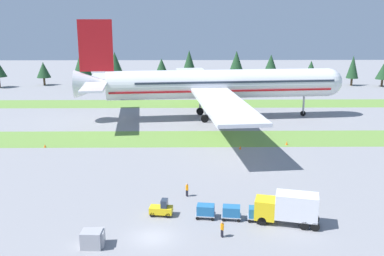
{
  "coord_description": "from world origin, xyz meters",
  "views": [
    {
      "loc": [
        3.52,
        -40.8,
        21.82
      ],
      "look_at": [
        4.45,
        30.37,
        4.0
      ],
      "focal_mm": 40.75,
      "sensor_mm": 36.0,
      "label": 1
    }
  ],
  "objects_px": {
    "ground_crew_marshaller": "(187,189)",
    "taxiway_marker_2": "(287,143)",
    "cargo_dolly_third": "(258,213)",
    "taxiway_marker_0": "(240,147)",
    "uld_container_1": "(94,238)",
    "catering_truck": "(288,207)",
    "taxiway_marker_1": "(45,146)",
    "airliner": "(213,84)",
    "cargo_dolly_second": "(231,212)",
    "cargo_dolly_lead": "(206,210)",
    "ground_crew_loader": "(222,228)",
    "uld_container_0": "(92,239)",
    "baggage_tug": "(162,209)"
  },
  "relations": [
    {
      "from": "cargo_dolly_lead",
      "to": "ground_crew_loader",
      "type": "height_order",
      "value": "ground_crew_loader"
    },
    {
      "from": "cargo_dolly_second",
      "to": "cargo_dolly_lead",
      "type": "bearing_deg",
      "value": 90.0
    },
    {
      "from": "cargo_dolly_second",
      "to": "taxiway_marker_2",
      "type": "distance_m",
      "value": 32.34
    },
    {
      "from": "cargo_dolly_lead",
      "to": "uld_container_1",
      "type": "distance_m",
      "value": 12.81
    },
    {
      "from": "ground_crew_marshaller",
      "to": "taxiway_marker_2",
      "type": "xyz_separation_m",
      "value": [
        17.89,
        23.06,
        -0.61
      ]
    },
    {
      "from": "uld_container_1",
      "to": "airliner",
      "type": "bearing_deg",
      "value": 75.23
    },
    {
      "from": "cargo_dolly_second",
      "to": "uld_container_0",
      "type": "xyz_separation_m",
      "value": [
        -14.32,
        -6.0,
        -0.06
      ]
    },
    {
      "from": "cargo_dolly_lead",
      "to": "cargo_dolly_second",
      "type": "relative_size",
      "value": 1.0
    },
    {
      "from": "uld_container_0",
      "to": "uld_container_1",
      "type": "xyz_separation_m",
      "value": [
        0.16,
        0.33,
        -0.07
      ]
    },
    {
      "from": "ground_crew_marshaller",
      "to": "taxiway_marker_2",
      "type": "relative_size",
      "value": 2.6
    },
    {
      "from": "baggage_tug",
      "to": "taxiway_marker_0",
      "type": "height_order",
      "value": "baggage_tug"
    },
    {
      "from": "catering_truck",
      "to": "taxiway_marker_1",
      "type": "height_order",
      "value": "catering_truck"
    },
    {
      "from": "baggage_tug",
      "to": "uld_container_1",
      "type": "height_order",
      "value": "baggage_tug"
    },
    {
      "from": "airliner",
      "to": "cargo_dolly_third",
      "type": "distance_m",
      "value": 52.19
    },
    {
      "from": "airliner",
      "to": "uld_container_0",
      "type": "bearing_deg",
      "value": -20.69
    },
    {
      "from": "airliner",
      "to": "uld_container_0",
      "type": "height_order",
      "value": "airliner"
    },
    {
      "from": "cargo_dolly_lead",
      "to": "ground_crew_loader",
      "type": "distance_m",
      "value": 4.73
    },
    {
      "from": "taxiway_marker_1",
      "to": "taxiway_marker_2",
      "type": "distance_m",
      "value": 42.78
    },
    {
      "from": "cargo_dolly_second",
      "to": "uld_container_1",
      "type": "xyz_separation_m",
      "value": [
        -14.16,
        -5.67,
        -0.12
      ]
    },
    {
      "from": "cargo_dolly_second",
      "to": "taxiway_marker_0",
      "type": "xyz_separation_m",
      "value": [
        4.28,
        27.11,
        -0.61
      ]
    },
    {
      "from": "catering_truck",
      "to": "uld_container_0",
      "type": "height_order",
      "value": "catering_truck"
    },
    {
      "from": "catering_truck",
      "to": "taxiway_marker_1",
      "type": "relative_size",
      "value": 13.1
    },
    {
      "from": "baggage_tug",
      "to": "taxiway_marker_1",
      "type": "relative_size",
      "value": 4.92
    },
    {
      "from": "uld_container_1",
      "to": "taxiway_marker_1",
      "type": "distance_m",
      "value": 37.72
    },
    {
      "from": "cargo_dolly_second",
      "to": "taxiway_marker_2",
      "type": "bearing_deg",
      "value": -16.02
    },
    {
      "from": "ground_crew_marshaller",
      "to": "taxiway_marker_1",
      "type": "distance_m",
      "value": 33.26
    },
    {
      "from": "ground_crew_loader",
      "to": "catering_truck",
      "type": "bearing_deg",
      "value": 89.35
    },
    {
      "from": "cargo_dolly_second",
      "to": "taxiway_marker_1",
      "type": "height_order",
      "value": "cargo_dolly_second"
    },
    {
      "from": "uld_container_1",
      "to": "catering_truck",
      "type": "bearing_deg",
      "value": 12.43
    },
    {
      "from": "cargo_dolly_third",
      "to": "taxiway_marker_0",
      "type": "height_order",
      "value": "cargo_dolly_third"
    },
    {
      "from": "ground_crew_loader",
      "to": "uld_container_1",
      "type": "distance_m",
      "value": 12.89
    },
    {
      "from": "taxiway_marker_1",
      "to": "taxiway_marker_2",
      "type": "bearing_deg",
      "value": 1.34
    },
    {
      "from": "cargo_dolly_second",
      "to": "cargo_dolly_third",
      "type": "bearing_deg",
      "value": -90.0
    },
    {
      "from": "uld_container_1",
      "to": "taxiway_marker_0",
      "type": "relative_size",
      "value": 3.25
    },
    {
      "from": "cargo_dolly_third",
      "to": "uld_container_0",
      "type": "height_order",
      "value": "uld_container_0"
    },
    {
      "from": "airliner",
      "to": "cargo_dolly_lead",
      "type": "xyz_separation_m",
      "value": [
        -3.73,
        -50.93,
        -6.9
      ]
    },
    {
      "from": "baggage_tug",
      "to": "taxiway_marker_1",
      "type": "xyz_separation_m",
      "value": [
        -21.98,
        27.6,
        -0.54
      ]
    },
    {
      "from": "cargo_dolly_lead",
      "to": "taxiway_marker_1",
      "type": "distance_m",
      "value": 39.06
    },
    {
      "from": "ground_crew_marshaller",
      "to": "cargo_dolly_third",
      "type": "bearing_deg",
      "value": 14.94
    },
    {
      "from": "uld_container_1",
      "to": "taxiway_marker_0",
      "type": "height_order",
      "value": "uld_container_1"
    },
    {
      "from": "cargo_dolly_lead",
      "to": "catering_truck",
      "type": "relative_size",
      "value": 0.33
    },
    {
      "from": "airliner",
      "to": "catering_truck",
      "type": "relative_size",
      "value": 10.12
    },
    {
      "from": "taxiway_marker_1",
      "to": "catering_truck",
      "type": "bearing_deg",
      "value": -39.79
    },
    {
      "from": "catering_truck",
      "to": "taxiway_marker_2",
      "type": "distance_m",
      "value": 31.67
    },
    {
      "from": "taxiway_marker_1",
      "to": "uld_container_1",
      "type": "bearing_deg",
      "value": -65.45
    },
    {
      "from": "airliner",
      "to": "ground_crew_loader",
      "type": "xyz_separation_m",
      "value": [
        -2.22,
        -55.42,
        -6.87
      ]
    },
    {
      "from": "ground_crew_loader",
      "to": "uld_container_1",
      "type": "height_order",
      "value": "ground_crew_loader"
    },
    {
      "from": "cargo_dolly_lead",
      "to": "taxiway_marker_0",
      "type": "relative_size",
      "value": 3.86
    },
    {
      "from": "cargo_dolly_second",
      "to": "taxiway_marker_2",
      "type": "height_order",
      "value": "cargo_dolly_second"
    },
    {
      "from": "ground_crew_loader",
      "to": "taxiway_marker_2",
      "type": "xyz_separation_m",
      "value": [
        14.3,
        33.74,
        -0.61
      ]
    }
  ]
}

